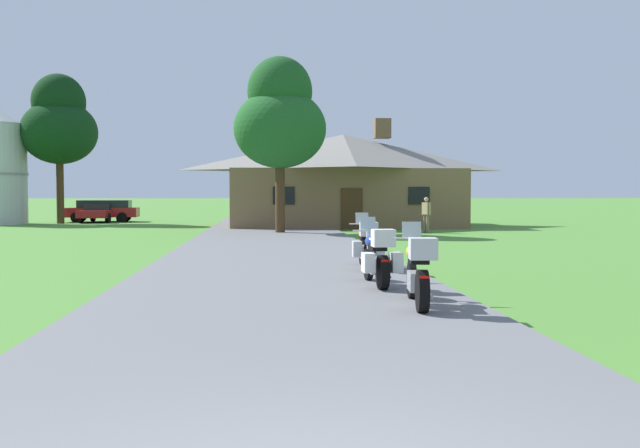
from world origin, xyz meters
The scene contains 11 objects.
ground_plane centered at (0.00, 20.00, 0.00)m, with size 500.00×500.00×0.00m, color #4C8433.
asphalt_driveway centered at (0.00, 18.00, 0.03)m, with size 6.40×80.00×0.06m, color slate.
motorcycle_yellow_nearest_to_camera centered at (2.10, 7.11, 0.62)m, with size 0.69×2.08×1.30m.
motorcycle_blue_second_in_row centered at (1.84, 9.53, 0.61)m, with size 0.75×2.08×1.30m.
motorcycle_orange_farthest_in_row centered at (2.08, 12.70, 0.61)m, with size 0.74×2.08×1.30m.
stone_lodge centered at (4.06, 35.88, 2.66)m, with size 13.11×8.68×6.06m.
bystander_tan_shirt_near_lodge centered at (7.13, 28.41, 0.93)m, with size 0.37×0.48×1.67m.
tree_by_lodge_front centered at (0.34, 28.40, 5.26)m, with size 4.22×4.22×8.05m.
tree_left_far centered at (-12.81, 40.10, 6.07)m, with size 4.55×4.55×9.07m.
parked_red_suv_far_left centered at (-10.85, 42.50, 0.78)m, with size 4.68×2.07×1.40m.
parked_red_sedan_far_left centered at (-10.91, 42.14, 0.64)m, with size 2.07×4.28×1.20m.
Camera 1 is at (-0.27, -3.73, 1.84)m, focal length 39.42 mm.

